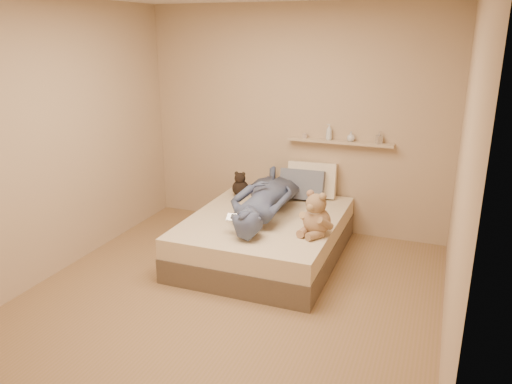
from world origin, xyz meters
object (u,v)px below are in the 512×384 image
at_px(dark_plush, 240,186).
at_px(pillow_grey, 302,185).
at_px(wall_shelf, 340,142).
at_px(bed, 266,236).
at_px(pillow_cream, 312,180).
at_px(game_console, 236,218).
at_px(person, 266,197).
at_px(teddy_bear, 316,217).

relative_size(dark_plush, pillow_grey, 0.59).
height_order(pillow_grey, wall_shelf, wall_shelf).
xyz_separation_m(bed, dark_plush, (-0.51, 0.53, 0.35)).
height_order(pillow_cream, pillow_grey, pillow_cream).
relative_size(game_console, pillow_grey, 0.38).
relative_size(game_console, wall_shelf, 0.16).
relative_size(bed, wall_shelf, 1.58).
relative_size(pillow_cream, person, 0.34).
bearing_deg(pillow_cream, wall_shelf, 15.54).
bearing_deg(dark_plush, pillow_grey, 12.94).
xyz_separation_m(pillow_cream, pillow_grey, (-0.08, -0.14, -0.03)).
xyz_separation_m(game_console, person, (0.08, 0.60, 0.03)).
bearing_deg(teddy_bear, dark_plush, 143.75).
relative_size(dark_plush, person, 0.18).
xyz_separation_m(pillow_cream, wall_shelf, (0.28, 0.08, 0.45)).
distance_m(person, wall_shelf, 1.12).
bearing_deg(wall_shelf, dark_plush, -160.31).
distance_m(game_console, wall_shelf, 1.67).
bearing_deg(teddy_bear, wall_shelf, 92.65).
distance_m(game_console, pillow_cream, 1.42).
height_order(bed, pillow_grey, pillow_grey).
bearing_deg(pillow_grey, teddy_bear, -66.89).
relative_size(bed, person, 1.17).
relative_size(pillow_grey, person, 0.31).
relative_size(game_console, dark_plush, 0.65).
bearing_deg(dark_plush, person, -44.07).
bearing_deg(bed, pillow_grey, 74.77).
height_order(teddy_bear, person, teddy_bear).
xyz_separation_m(teddy_bear, person, (-0.63, 0.34, 0.02)).
bearing_deg(wall_shelf, person, -123.75).
relative_size(teddy_bear, pillow_grey, 0.87).
bearing_deg(person, bed, 105.67).
xyz_separation_m(game_console, dark_plush, (-0.41, 1.08, -0.04)).
bearing_deg(game_console, wall_shelf, 66.07).
distance_m(teddy_bear, pillow_cream, 1.17).
relative_size(bed, game_console, 9.88).
height_order(dark_plush, wall_shelf, wall_shelf).
relative_size(bed, dark_plush, 6.40).
distance_m(bed, pillow_cream, 0.97).
distance_m(pillow_grey, person, 0.67).
bearing_deg(teddy_bear, pillow_grey, 113.11).
bearing_deg(pillow_grey, person, -108.16).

